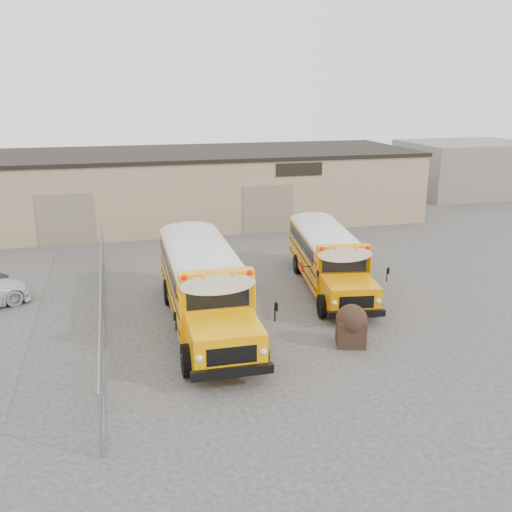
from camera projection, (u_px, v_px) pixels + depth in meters
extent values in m
plane|color=#363432|center=(272.00, 335.00, 21.01)|extent=(120.00, 120.00, 0.00)
cube|color=tan|center=(192.00, 187.00, 38.96)|extent=(30.00, 10.00, 4.50)
cube|color=black|center=(191.00, 153.00, 38.30)|extent=(30.20, 10.20, 0.25)
cube|color=black|center=(299.00, 169.00, 35.25)|extent=(3.00, 0.08, 0.80)
cube|color=gray|center=(66.00, 220.00, 32.60)|extent=(3.20, 0.08, 3.00)
cube|color=gray|center=(268.00, 209.00, 35.46)|extent=(3.20, 0.08, 3.00)
cylinder|color=gray|center=(101.00, 426.00, 13.75)|extent=(0.07, 0.07, 1.80)
cylinder|color=gray|center=(102.00, 369.00, 16.54)|extent=(0.07, 0.07, 1.80)
cylinder|color=gray|center=(102.00, 329.00, 19.33)|extent=(0.07, 0.07, 1.80)
cylinder|color=gray|center=(102.00, 298.00, 22.12)|extent=(0.07, 0.07, 1.80)
cylinder|color=gray|center=(103.00, 275.00, 24.90)|extent=(0.07, 0.07, 1.80)
cylinder|color=gray|center=(103.00, 256.00, 27.69)|extent=(0.07, 0.07, 1.80)
cylinder|color=gray|center=(103.00, 241.00, 30.48)|extent=(0.07, 0.07, 1.80)
cylinder|color=gray|center=(101.00, 277.00, 21.87)|extent=(0.05, 18.00, 0.05)
cylinder|color=gray|center=(104.00, 319.00, 22.36)|extent=(0.05, 18.00, 0.05)
cube|color=gray|center=(102.00, 298.00, 22.12)|extent=(0.02, 18.00, 1.70)
cube|color=gray|center=(466.00, 168.00, 48.39)|extent=(10.00, 8.00, 4.40)
cube|color=#FFA200|center=(183.00, 239.00, 28.12)|extent=(2.65, 7.78, 2.09)
cube|color=#FFA200|center=(198.00, 280.00, 23.59)|extent=(2.27, 2.27, 1.17)
cube|color=black|center=(193.00, 248.00, 24.36)|extent=(2.09, 0.09, 0.77)
cube|color=silver|center=(182.00, 215.00, 27.78)|extent=(2.65, 7.87, 0.41)
cube|color=#FFA200|center=(192.00, 232.00, 24.40)|extent=(2.51, 0.54, 0.37)
sphere|color=#E50705|center=(167.00, 232.00, 23.90)|extent=(0.20, 0.20, 0.20)
sphere|color=#E50705|center=(218.00, 229.00, 24.38)|extent=(0.20, 0.20, 0.20)
sphere|color=orange|center=(181.00, 231.00, 24.03)|extent=(0.20, 0.20, 0.20)
sphere|color=orange|center=(204.00, 230.00, 24.25)|extent=(0.20, 0.20, 0.20)
cube|color=black|center=(202.00, 300.00, 22.60)|extent=(2.50, 0.26, 0.29)
cube|color=black|center=(176.00, 238.00, 32.05)|extent=(2.50, 0.24, 0.29)
cube|color=black|center=(183.00, 241.00, 28.14)|extent=(2.69, 7.63, 0.06)
cube|color=black|center=(182.00, 226.00, 28.24)|extent=(2.67, 6.56, 0.63)
cylinder|color=black|center=(169.00, 294.00, 23.59)|extent=(0.30, 1.06, 1.06)
cylinder|color=black|center=(226.00, 290.00, 24.14)|extent=(0.30, 1.06, 1.06)
cylinder|color=black|center=(157.00, 253.00, 29.59)|extent=(0.30, 1.06, 1.06)
cylinder|color=black|center=(204.00, 250.00, 30.13)|extent=(0.30, 1.06, 1.06)
cube|color=orange|center=(304.00, 226.00, 31.57)|extent=(3.22, 7.08, 1.84)
cube|color=orange|center=(321.00, 255.00, 27.49)|extent=(2.24, 2.24, 1.03)
cube|color=black|center=(317.00, 232.00, 28.19)|extent=(1.83, 0.32, 0.67)
cube|color=silver|center=(304.00, 207.00, 31.28)|extent=(3.23, 7.15, 0.36)
cube|color=orange|center=(316.00, 220.00, 28.23)|extent=(2.24, 0.76, 0.32)
sphere|color=#E50705|center=(298.00, 219.00, 27.90)|extent=(0.18, 0.18, 0.18)
sphere|color=#E50705|center=(336.00, 218.00, 28.09)|extent=(0.18, 0.18, 0.18)
sphere|color=orange|center=(309.00, 219.00, 27.96)|extent=(0.18, 0.18, 0.18)
sphere|color=orange|center=(326.00, 218.00, 28.04)|extent=(0.18, 0.18, 0.18)
cube|color=black|center=(325.00, 270.00, 26.60)|extent=(2.21, 0.52, 0.25)
cube|color=black|center=(293.00, 226.00, 35.11)|extent=(2.20, 0.50, 0.25)
cube|color=black|center=(304.00, 227.00, 31.59)|extent=(3.23, 6.95, 0.05)
cube|color=black|center=(303.00, 216.00, 31.69)|extent=(3.09, 6.02, 0.56)
cylinder|color=black|center=(298.00, 266.00, 27.62)|extent=(0.38, 0.96, 0.93)
cylinder|color=black|center=(341.00, 264.00, 27.84)|extent=(0.38, 0.96, 0.93)
cylinder|color=black|center=(281.00, 237.00, 33.03)|extent=(0.38, 0.96, 0.93)
cylinder|color=black|center=(317.00, 236.00, 33.24)|extent=(0.38, 0.96, 0.93)
cylinder|color=#BF0505|center=(283.00, 235.00, 29.16)|extent=(0.10, 0.50, 0.50)
cube|color=black|center=(351.00, 332.00, 20.06)|extent=(1.23, 1.16, 1.01)
sphere|color=black|center=(352.00, 320.00, 19.93)|extent=(1.11, 1.11, 1.11)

